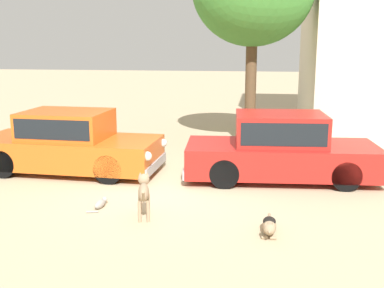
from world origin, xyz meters
name	(u,v)px	position (x,y,z in m)	size (l,w,h in m)	color
ground_plane	(164,187)	(0.00, 0.00, 0.00)	(80.00, 80.00, 0.00)	tan
parked_sedan_nearest	(68,142)	(-2.45, 0.90, 0.71)	(4.38, 1.93, 1.43)	#D15619
parked_sedan_second	(281,147)	(2.43, 0.93, 0.72)	(4.38, 1.95, 1.48)	#AD1E19
stray_dog_spotted	(144,191)	(-0.01, -1.73, 0.46)	(0.35, 1.01, 0.72)	#997F60
stray_dog_tan	(269,226)	(2.15, -2.22, 0.14)	(0.24, 0.99, 0.33)	#997F60
stray_cat	(100,204)	(-0.91, -1.42, 0.08)	(0.25, 0.57, 0.16)	gray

